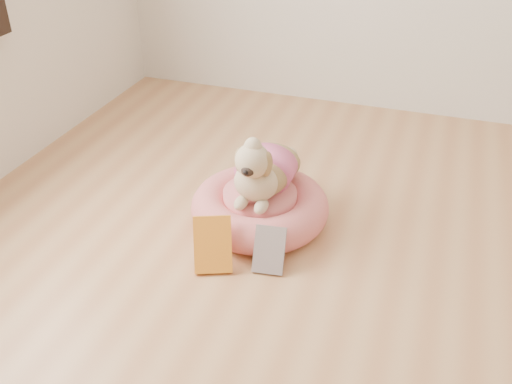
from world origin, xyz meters
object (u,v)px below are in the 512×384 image
(dog, at_px, (263,159))
(book_yellow, at_px, (213,244))
(pet_bed, at_px, (260,207))
(book_white, at_px, (269,250))

(dog, xyz_separation_m, book_yellow, (-0.08, -0.34, -0.20))
(pet_bed, xyz_separation_m, dog, (0.01, 0.00, 0.23))
(pet_bed, relative_size, book_white, 3.23)
(pet_bed, height_order, book_yellow, book_yellow)
(book_yellow, distance_m, book_white, 0.21)
(pet_bed, height_order, dog, dog)
(book_white, bearing_deg, dog, 105.41)
(pet_bed, distance_m, book_yellow, 0.34)
(book_yellow, bearing_deg, dog, 53.77)
(pet_bed, xyz_separation_m, book_white, (0.13, -0.27, 0.01))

